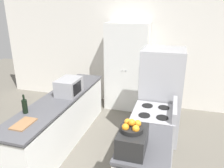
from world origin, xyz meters
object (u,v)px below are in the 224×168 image
Objects in this scene: pantry_cabinet at (127,67)px; stove at (153,136)px; wine_bottle at (25,106)px; toaster_oven at (132,140)px; microwave at (69,87)px; fruit_bowl at (132,127)px; refrigerator at (161,96)px.

stove is at bearing -65.93° from pantry_cabinet.
toaster_oven is at bearing -14.26° from wine_bottle.
pantry_cabinet is 2.16m from stove.
microwave is 1.71× the size of wine_bottle.
toaster_oven is 1.74× the size of fruit_bowl.
microwave is 1.92m from toaster_oven.
microwave is 1.92m from fruit_bowl.
refrigerator is at bearing 87.01° from stove.
pantry_cabinet is 2.67m from wine_bottle.
wine_bottle is (-0.29, -0.87, -0.03)m from microwave.
microwave reaches higher than toaster_oven.
refrigerator is (0.04, 0.75, 0.40)m from stove.
refrigerator is 5.88× the size of wine_bottle.
stove is 0.61× the size of refrigerator.
refrigerator is at bearing 35.16° from wine_bottle.
toaster_oven is (0.71, -2.91, -0.02)m from pantry_cabinet.
microwave is at bearing 137.41° from toaster_oven.
fruit_bowl reaches higher than toaster_oven.
fruit_bowl is at bearing -165.74° from toaster_oven.
stove is at bearing -10.61° from microwave.
microwave is at bearing 137.06° from fruit_bowl.
refrigerator is at bearing 16.04° from microwave.
microwave is 1.14× the size of toaster_oven.
pantry_cabinet is 3.00m from fruit_bowl.
refrigerator reaches higher than fruit_bowl.
refrigerator is 3.43× the size of microwave.
stove is at bearing 81.90° from toaster_oven.
refrigerator reaches higher than wine_bottle.
fruit_bowl reaches higher than microwave.
wine_bottle is (-1.84, -0.58, 0.55)m from stove.
toaster_oven is at bearing -76.36° from pantry_cabinet.
pantry_cabinet is 7.06× the size of wine_bottle.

